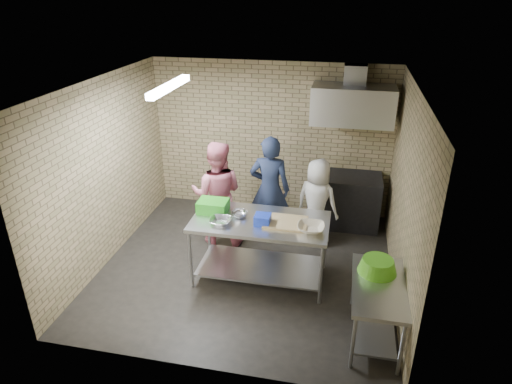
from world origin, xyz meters
TOP-DOWN VIEW (x-y plane):
  - floor at (0.00, 0.00)m, footprint 4.20×4.20m
  - ceiling at (0.00, 0.00)m, footprint 4.20×4.20m
  - back_wall at (0.00, 2.00)m, footprint 4.20×0.06m
  - front_wall at (0.00, -2.00)m, footprint 4.20×0.06m
  - left_wall at (-2.10, 0.00)m, footprint 0.06×4.00m
  - right_wall at (2.10, 0.00)m, footprint 0.06×4.00m
  - prep_table at (0.24, -0.21)m, footprint 1.86×0.93m
  - side_counter at (1.80, -1.10)m, footprint 0.60×1.20m
  - stove at (1.35, 1.65)m, footprint 1.20×0.70m
  - range_hood at (1.35, 1.70)m, footprint 1.30×0.60m
  - hood_duct at (1.35, 1.85)m, footprint 0.35×0.30m
  - wall_shelf at (1.65, 1.89)m, footprint 0.80×0.20m
  - fluorescent_fixture at (-1.00, 0.00)m, footprint 0.10×1.25m
  - green_crate at (-0.46, -0.09)m, footprint 0.41×0.31m
  - blue_tub at (0.29, -0.31)m, footprint 0.21×0.21m
  - cutting_board at (0.59, -0.23)m, footprint 0.57×0.43m
  - mixing_bowl_a at (-0.26, -0.41)m, footprint 0.29×0.29m
  - mixing_bowl_b at (-0.06, -0.16)m, footprint 0.22×0.22m
  - ceramic_bowl at (0.94, -0.36)m, footprint 0.36×0.36m
  - green_basin at (1.78, -0.85)m, footprint 0.46×0.46m
  - bottle_red at (1.40, 1.89)m, footprint 0.07×0.07m
  - bottle_green at (1.80, 1.89)m, footprint 0.06×0.06m
  - man_navy at (0.18, 0.89)m, footprint 0.65×0.43m
  - woman_pink at (-0.61, 0.63)m, footprint 0.90×0.74m
  - woman_white at (0.93, 0.96)m, footprint 0.81×0.67m

SIDE VIEW (x-z plane):
  - floor at x=0.00m, z-range 0.00..0.00m
  - side_counter at x=1.80m, z-range 0.00..0.75m
  - stove at x=1.35m, z-range 0.00..0.90m
  - prep_table at x=0.24m, z-range 0.00..0.93m
  - woman_white at x=0.93m, z-range 0.00..1.42m
  - green_basin at x=1.78m, z-range 0.75..0.92m
  - woman_pink at x=-0.61m, z-range 0.00..1.71m
  - man_navy at x=0.18m, z-range 0.00..1.76m
  - cutting_board at x=0.59m, z-range 0.93..0.96m
  - mixing_bowl_b at x=-0.06m, z-range 0.93..1.00m
  - mixing_bowl_a at x=-0.26m, z-range 0.93..1.00m
  - ceramic_bowl at x=0.94m, z-range 0.93..1.02m
  - blue_tub at x=0.29m, z-range 0.93..1.06m
  - green_crate at x=-0.46m, z-range 0.93..1.10m
  - back_wall at x=0.00m, z-range 0.00..2.70m
  - front_wall at x=0.00m, z-range 0.00..2.70m
  - left_wall at x=-2.10m, z-range 0.00..2.70m
  - right_wall at x=2.10m, z-range 0.00..2.70m
  - wall_shelf at x=1.65m, z-range 1.90..1.94m
  - bottle_green at x=1.80m, z-range 1.94..2.09m
  - bottle_red at x=1.40m, z-range 1.94..2.12m
  - range_hood at x=1.35m, z-range 1.80..2.40m
  - hood_duct at x=1.35m, z-range 2.40..2.70m
  - fluorescent_fixture at x=-1.00m, z-range 2.60..2.68m
  - ceiling at x=0.00m, z-range 2.70..2.70m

